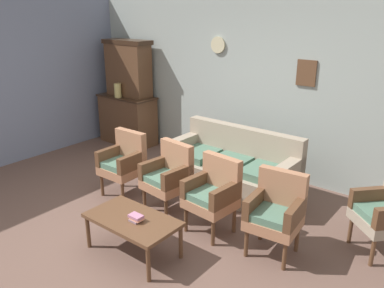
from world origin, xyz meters
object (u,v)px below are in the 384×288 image
at_px(coffee_table, 133,222).
at_px(book_stack_on_table, 136,218).
at_px(armchair_row_middle, 168,175).
at_px(armchair_near_cabinet, 276,210).
at_px(side_cabinet, 128,119).
at_px(floral_couch, 232,170).
at_px(vase_on_cabinet, 118,90).
at_px(armchair_near_couch_end, 124,161).
at_px(armchair_by_doorway, 213,192).

relative_size(coffee_table, book_stack_on_table, 6.61).
xyz_separation_m(armchair_row_middle, armchair_near_cabinet, (1.50, 0.01, 0.00)).
xyz_separation_m(side_cabinet, floral_couch, (2.76, -0.56, -0.14)).
bearing_deg(floral_couch, vase_on_cabinet, 172.19).
bearing_deg(book_stack_on_table, vase_on_cabinet, 141.10).
distance_m(side_cabinet, coffee_table, 3.70).
bearing_deg(armchair_near_couch_end, vase_on_cabinet, 140.00).
bearing_deg(floral_couch, side_cabinet, 168.56).
bearing_deg(vase_on_cabinet, side_cabinet, 77.12).
relative_size(side_cabinet, floral_couch, 0.62).
xyz_separation_m(floral_couch, armchair_by_doorway, (0.40, -1.02, 0.17)).
distance_m(armchair_by_doorway, coffee_table, 0.99).
bearing_deg(armchair_near_cabinet, coffee_table, -140.85).
bearing_deg(armchair_by_doorway, book_stack_on_table, -109.83).
bearing_deg(armchair_near_cabinet, armchair_row_middle, -179.51).
bearing_deg(side_cabinet, armchair_by_doorway, -26.59).
distance_m(armchair_row_middle, book_stack_on_table, 1.04).
height_order(armchair_near_couch_end, armchair_near_cabinet, same).
height_order(vase_on_cabinet, floral_couch, vase_on_cabinet).
distance_m(floral_couch, book_stack_on_table, 1.94).
xyz_separation_m(vase_on_cabinet, coffee_table, (2.79, -2.30, -0.68)).
relative_size(armchair_near_cabinet, book_stack_on_table, 5.95).
bearing_deg(armchair_row_middle, armchair_near_couch_end, -177.45).
distance_m(floral_couch, armchair_near_couch_end, 1.53).
height_order(floral_couch, book_stack_on_table, floral_couch).
distance_m(vase_on_cabinet, book_stack_on_table, 3.74).
relative_size(side_cabinet, book_stack_on_table, 7.64).
distance_m(floral_couch, coffee_table, 1.92).
xyz_separation_m(vase_on_cabinet, floral_couch, (2.80, -0.38, -0.73)).
distance_m(armchair_near_cabinet, coffee_table, 1.51).
xyz_separation_m(floral_couch, armchair_near_cabinet, (1.16, -0.96, 0.17)).
bearing_deg(book_stack_on_table, armchair_by_doorway, 70.17).
height_order(armchair_near_couch_end, coffee_table, armchair_near_couch_end).
xyz_separation_m(armchair_near_cabinet, coffee_table, (-1.17, -0.95, -0.12)).
bearing_deg(vase_on_cabinet, floral_couch, -7.81).
bearing_deg(armchair_row_middle, vase_on_cabinet, 151.11).
xyz_separation_m(vase_on_cabinet, book_stack_on_table, (2.87, -2.31, -0.60)).
xyz_separation_m(floral_couch, armchair_near_couch_end, (-1.14, -1.01, 0.17)).
height_order(armchair_near_couch_end, armchair_row_middle, same).
xyz_separation_m(armchair_row_middle, armchair_by_doorway, (0.73, -0.05, 0.00)).
bearing_deg(armchair_row_middle, armchair_near_cabinet, 0.49).
bearing_deg(coffee_table, side_cabinet, 138.05).
bearing_deg(vase_on_cabinet, armchair_by_doorway, -23.74).
bearing_deg(book_stack_on_table, armchair_row_middle, 112.92).
bearing_deg(armchair_near_couch_end, armchair_by_doorway, -0.35).
bearing_deg(armchair_near_couch_end, floral_couch, 41.68).
distance_m(vase_on_cabinet, armchair_row_middle, 2.87).
xyz_separation_m(armchair_near_couch_end, coffee_table, (1.13, -0.90, -0.12)).
distance_m(armchair_near_couch_end, armchair_row_middle, 0.80).
bearing_deg(armchair_by_doorway, side_cabinet, 153.41).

